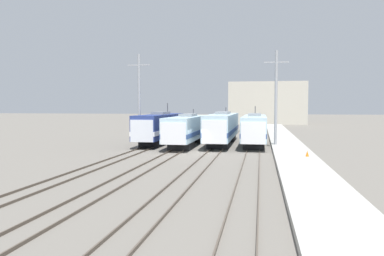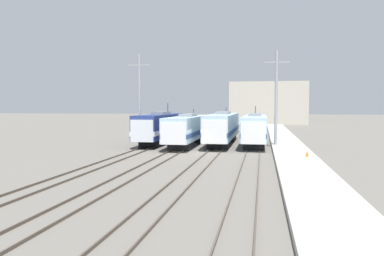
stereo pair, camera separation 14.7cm
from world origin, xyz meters
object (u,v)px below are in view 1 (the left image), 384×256
at_px(locomotive_far_left, 160,127).
at_px(catenary_tower_left, 139,98).
at_px(locomotive_center_left, 187,129).
at_px(locomotive_center_right, 222,128).
at_px(traffic_cone, 307,154).
at_px(catenary_tower_right, 276,98).
at_px(locomotive_far_right, 254,129).

height_order(locomotive_far_left, catenary_tower_left, catenary_tower_left).
height_order(locomotive_center_left, locomotive_center_right, locomotive_center_right).
height_order(locomotive_center_left, catenary_tower_left, catenary_tower_left).
xyz_separation_m(locomotive_center_right, traffic_cone, (9.39, -13.48, -1.60)).
relative_size(catenary_tower_right, traffic_cone, 21.30).
distance_m(locomotive_far_right, catenary_tower_right, 5.20).
height_order(locomotive_center_left, locomotive_far_right, locomotive_far_right).
relative_size(locomotive_far_left, catenary_tower_right, 1.43).
bearing_deg(locomotive_center_right, catenary_tower_right, -21.14).
bearing_deg(locomotive_center_left, traffic_cone, -38.24).
xyz_separation_m(locomotive_far_left, traffic_cone, (17.88, -13.01, -1.57)).
xyz_separation_m(locomotive_center_left, catenary_tower_right, (11.11, 0.08, 4.04)).
bearing_deg(locomotive_center_right, catenary_tower_left, -166.10).
relative_size(locomotive_far_left, locomotive_center_right, 0.88).
bearing_deg(locomotive_far_right, locomotive_far_left, 179.28).
xyz_separation_m(locomotive_far_right, traffic_cone, (5.14, -12.85, -1.49)).
bearing_deg(traffic_cone, locomotive_far_right, 111.79).
bearing_deg(locomotive_far_right, traffic_cone, -68.21).
height_order(locomotive_center_right, catenary_tower_right, catenary_tower_right).
bearing_deg(locomotive_center_left, catenary_tower_left, 179.32).
bearing_deg(catenary_tower_left, traffic_cone, -28.30).
bearing_deg(locomotive_far_left, catenary_tower_left, -135.39).
bearing_deg(catenary_tower_right, locomotive_far_left, 171.89).
bearing_deg(catenary_tower_right, locomotive_center_left, -179.60).
distance_m(locomotive_center_right, locomotive_far_right, 4.30).
xyz_separation_m(locomotive_center_left, traffic_cone, (13.64, -10.75, -1.48)).
distance_m(locomotive_far_right, catenary_tower_left, 15.63).
distance_m(locomotive_far_left, locomotive_center_left, 4.82).
bearing_deg(catenary_tower_right, catenary_tower_left, 180.00).
relative_size(locomotive_far_right, catenary_tower_left, 1.44).
bearing_deg(locomotive_center_left, locomotive_far_left, 151.93).
xyz_separation_m(locomotive_far_right, catenary_tower_left, (-14.97, -2.03, 4.02)).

